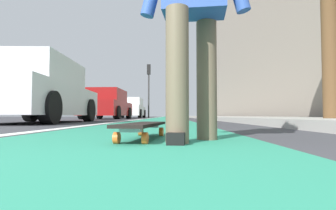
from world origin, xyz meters
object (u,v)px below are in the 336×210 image
parked_car_near (38,93)px  parked_car_mid (107,105)px  parked_car_far (131,108)px  traffic_light (149,81)px  skateboard (143,126)px

parked_car_near → parked_car_mid: parked_car_near is taller
parked_car_far → traffic_light: (1.13, -1.27, 2.24)m
skateboard → parked_car_far: size_ratio=0.19×
skateboard → parked_car_mid: size_ratio=0.20×
traffic_light → parked_car_near: bearing=174.8°
parked_car_near → traffic_light: 14.70m
parked_car_mid → parked_car_far: size_ratio=0.94×
skateboard → parked_car_mid: parked_car_mid is taller
parked_car_far → traffic_light: size_ratio=1.05×
parked_car_far → traffic_light: bearing=-48.2°
skateboard → parked_car_mid: 11.50m
skateboard → traffic_light: size_ratio=0.20×
skateboard → traffic_light: bearing=4.9°
parked_car_near → skateboard: bearing=-145.0°
parked_car_mid → parked_car_far: bearing=-1.2°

